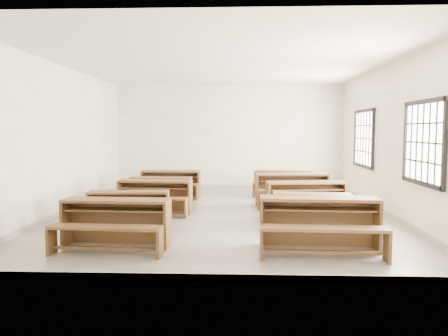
{
  "coord_description": "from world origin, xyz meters",
  "views": [
    {
      "loc": [
        0.35,
        -9.32,
        1.82
      ],
      "look_at": [
        0.0,
        0.0,
        1.0
      ],
      "focal_mm": 35.0,
      "sensor_mm": 36.0,
      "label": 1
    }
  ],
  "objects_px": {
    "desk_set_0": "(115,219)",
    "desk_set_2": "(155,194)",
    "desk_set_5": "(319,220)",
    "desk_set_8": "(292,187)",
    "desk_set_7": "(306,196)",
    "desk_set_4": "(171,182)",
    "desk_set_1": "(128,206)",
    "desk_set_6": "(312,208)",
    "desk_set_9": "(283,181)",
    "desk_set_3": "(160,189)"
  },
  "relations": [
    {
      "from": "desk_set_4",
      "to": "desk_set_7",
      "type": "distance_m",
      "value": 4.17
    },
    {
      "from": "desk_set_1",
      "to": "desk_set_8",
      "type": "xyz_separation_m",
      "value": [
        3.33,
        2.44,
        0.06
      ]
    },
    {
      "from": "desk_set_2",
      "to": "desk_set_1",
      "type": "bearing_deg",
      "value": -95.43
    },
    {
      "from": "desk_set_2",
      "to": "desk_set_9",
      "type": "bearing_deg",
      "value": 44.5
    },
    {
      "from": "desk_set_1",
      "to": "desk_set_4",
      "type": "height_order",
      "value": "desk_set_4"
    },
    {
      "from": "desk_set_2",
      "to": "desk_set_5",
      "type": "distance_m",
      "value": 4.17
    },
    {
      "from": "desk_set_8",
      "to": "desk_set_6",
      "type": "bearing_deg",
      "value": -89.86
    },
    {
      "from": "desk_set_4",
      "to": "desk_set_1",
      "type": "bearing_deg",
      "value": -91.58
    },
    {
      "from": "desk_set_0",
      "to": "desk_set_2",
      "type": "xyz_separation_m",
      "value": [
        0.06,
        2.76,
        -0.01
      ]
    },
    {
      "from": "desk_set_6",
      "to": "desk_set_9",
      "type": "bearing_deg",
      "value": 99.07
    },
    {
      "from": "desk_set_5",
      "to": "desk_set_7",
      "type": "xyz_separation_m",
      "value": [
        0.19,
        2.58,
        -0.04
      ]
    },
    {
      "from": "desk_set_2",
      "to": "desk_set_7",
      "type": "distance_m",
      "value": 3.26
    },
    {
      "from": "desk_set_5",
      "to": "desk_set_9",
      "type": "height_order",
      "value": "desk_set_5"
    },
    {
      "from": "desk_set_0",
      "to": "desk_set_7",
      "type": "xyz_separation_m",
      "value": [
        3.31,
        2.52,
        -0.0
      ]
    },
    {
      "from": "desk_set_5",
      "to": "desk_set_9",
      "type": "distance_m",
      "value": 5.45
    },
    {
      "from": "desk_set_4",
      "to": "desk_set_7",
      "type": "relative_size",
      "value": 0.93
    },
    {
      "from": "desk_set_2",
      "to": "desk_set_3",
      "type": "xyz_separation_m",
      "value": [
        -0.08,
        1.09,
        -0.03
      ]
    },
    {
      "from": "desk_set_0",
      "to": "desk_set_1",
      "type": "relative_size",
      "value": 1.09
    },
    {
      "from": "desk_set_0",
      "to": "desk_set_9",
      "type": "relative_size",
      "value": 1.03
    },
    {
      "from": "desk_set_0",
      "to": "desk_set_9",
      "type": "height_order",
      "value": "desk_set_0"
    },
    {
      "from": "desk_set_8",
      "to": "desk_set_5",
      "type": "bearing_deg",
      "value": -92.66
    },
    {
      "from": "desk_set_2",
      "to": "desk_set_7",
      "type": "xyz_separation_m",
      "value": [
        3.25,
        -0.25,
        0.01
      ]
    },
    {
      "from": "desk_set_2",
      "to": "desk_set_6",
      "type": "xyz_separation_m",
      "value": [
        3.19,
        -1.33,
        -0.04
      ]
    },
    {
      "from": "desk_set_1",
      "to": "desk_set_7",
      "type": "xyz_separation_m",
      "value": [
        3.47,
        1.13,
        0.04
      ]
    },
    {
      "from": "desk_set_1",
      "to": "desk_set_6",
      "type": "xyz_separation_m",
      "value": [
        3.41,
        0.05,
        -0.02
      ]
    },
    {
      "from": "desk_set_4",
      "to": "desk_set_3",
      "type": "bearing_deg",
      "value": -90.95
    },
    {
      "from": "desk_set_0",
      "to": "desk_set_8",
      "type": "distance_m",
      "value": 4.97
    },
    {
      "from": "desk_set_5",
      "to": "desk_set_6",
      "type": "bearing_deg",
      "value": 87.48
    },
    {
      "from": "desk_set_3",
      "to": "desk_set_9",
      "type": "xyz_separation_m",
      "value": [
        3.11,
        1.53,
        0.02
      ]
    },
    {
      "from": "desk_set_7",
      "to": "desk_set_5",
      "type": "bearing_deg",
      "value": -101.1
    },
    {
      "from": "desk_set_5",
      "to": "desk_set_2",
      "type": "bearing_deg",
      "value": 139.89
    },
    {
      "from": "desk_set_7",
      "to": "desk_set_8",
      "type": "distance_m",
      "value": 1.32
    },
    {
      "from": "desk_set_2",
      "to": "desk_set_5",
      "type": "xyz_separation_m",
      "value": [
        3.06,
        -2.83,
        0.05
      ]
    },
    {
      "from": "desk_set_3",
      "to": "desk_set_4",
      "type": "xyz_separation_m",
      "value": [
        0.05,
        1.25,
        0.03
      ]
    },
    {
      "from": "desk_set_9",
      "to": "desk_set_2",
      "type": "bearing_deg",
      "value": -132.33
    },
    {
      "from": "desk_set_8",
      "to": "desk_set_7",
      "type": "bearing_deg",
      "value": -85.91
    },
    {
      "from": "desk_set_3",
      "to": "desk_set_9",
      "type": "height_order",
      "value": "desk_set_9"
    },
    {
      "from": "desk_set_3",
      "to": "desk_set_5",
      "type": "bearing_deg",
      "value": -48.91
    },
    {
      "from": "desk_set_5",
      "to": "desk_set_6",
      "type": "xyz_separation_m",
      "value": [
        0.14,
        1.5,
        -0.09
      ]
    },
    {
      "from": "desk_set_2",
      "to": "desk_set_3",
      "type": "height_order",
      "value": "desk_set_2"
    },
    {
      "from": "desk_set_0",
      "to": "desk_set_2",
      "type": "distance_m",
      "value": 2.77
    },
    {
      "from": "desk_set_5",
      "to": "desk_set_8",
      "type": "distance_m",
      "value": 3.89
    },
    {
      "from": "desk_set_0",
      "to": "desk_set_2",
      "type": "relative_size",
      "value": 1.03
    },
    {
      "from": "desk_set_5",
      "to": "desk_set_8",
      "type": "xyz_separation_m",
      "value": [
        0.05,
        3.89,
        -0.02
      ]
    },
    {
      "from": "desk_set_5",
      "to": "desk_set_8",
      "type": "relative_size",
      "value": 1.04
    },
    {
      "from": "desk_set_6",
      "to": "desk_set_7",
      "type": "distance_m",
      "value": 1.08
    },
    {
      "from": "desk_set_5",
      "to": "desk_set_6",
      "type": "relative_size",
      "value": 1.2
    },
    {
      "from": "desk_set_5",
      "to": "desk_set_0",
      "type": "bearing_deg",
      "value": -178.52
    },
    {
      "from": "desk_set_6",
      "to": "desk_set_7",
      "type": "relative_size",
      "value": 0.87
    },
    {
      "from": "desk_set_2",
      "to": "desk_set_7",
      "type": "height_order",
      "value": "desk_set_7"
    }
  ]
}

